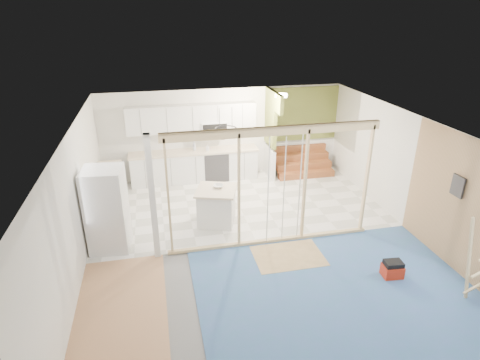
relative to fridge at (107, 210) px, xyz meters
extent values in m
cube|color=slate|center=(3.02, -0.53, -0.89)|extent=(7.00, 8.00, 0.01)
cube|color=white|center=(3.02, -0.53, 1.71)|extent=(7.00, 8.00, 0.01)
cube|color=white|center=(3.02, 3.47, 0.41)|extent=(7.00, 0.01, 2.60)
cube|color=white|center=(3.02, -4.53, 0.41)|extent=(7.00, 0.01, 2.60)
cube|color=white|center=(-0.48, -0.53, 0.41)|extent=(0.01, 8.00, 2.60)
cube|color=white|center=(6.52, -0.53, 0.41)|extent=(0.01, 8.00, 2.60)
cube|color=white|center=(3.02, 1.47, -0.88)|extent=(7.00, 4.00, 0.02)
cube|color=#415B9F|center=(4.02, -2.53, -0.88)|extent=(5.00, 4.00, 0.02)
cube|color=tan|center=(0.27, -2.53, -0.88)|extent=(1.50, 4.00, 0.02)
cube|color=tan|center=(3.52, -1.13, -0.88)|extent=(1.40, 1.00, 0.01)
cube|color=beige|center=(3.32, -0.53, 1.61)|extent=(4.40, 0.09, 0.18)
cube|color=beige|center=(3.32, -0.53, -0.84)|extent=(4.40, 0.09, 0.06)
cube|color=silver|center=(0.92, -0.53, 0.41)|extent=(0.12, 0.14, 2.60)
cube|color=beige|center=(1.22, -0.53, 0.41)|extent=(0.04, 0.09, 2.40)
cube|color=beige|center=(2.62, -0.53, 0.41)|extent=(0.05, 0.09, 2.40)
cube|color=beige|center=(4.02, -0.53, 0.41)|extent=(0.04, 0.09, 2.40)
cube|color=beige|center=(5.42, -0.53, 0.41)|extent=(0.04, 0.09, 2.40)
cylinder|color=silver|center=(3.22, -0.56, 0.33)|extent=(0.02, 0.02, 2.35)
cylinder|color=silver|center=(3.92, -0.51, 0.33)|extent=(0.02, 0.02, 2.35)
cylinder|color=silver|center=(3.57, -0.53, 0.33)|extent=(0.02, 0.02, 2.35)
cube|color=white|center=(2.12, 3.17, -0.45)|extent=(3.60, 0.60, 0.88)
cube|color=beige|center=(2.12, 3.17, 0.01)|extent=(3.66, 0.64, 0.05)
cube|color=white|center=(-0.18, 2.07, -0.45)|extent=(0.60, 1.60, 0.88)
cube|color=beige|center=(-0.18, 2.07, 0.01)|extent=(0.64, 1.64, 0.05)
cube|color=white|center=(2.12, 3.29, 0.96)|extent=(3.60, 0.34, 0.75)
cube|color=white|center=(2.72, 3.25, 0.66)|extent=(0.72, 0.38, 0.36)
cube|color=black|center=(2.72, 3.06, 0.66)|extent=(0.68, 0.02, 0.30)
cube|color=olive|center=(4.32, 3.02, 0.91)|extent=(0.10, 0.90, 1.60)
cube|color=white|center=(4.32, 3.02, -0.44)|extent=(0.10, 0.90, 0.90)
cube|color=olive|center=(4.32, 2.32, 1.46)|extent=(0.10, 0.50, 0.50)
cube|color=olive|center=(5.42, 3.44, 0.86)|extent=(2.20, 0.04, 1.60)
cube|color=white|center=(5.42, 3.44, -0.44)|extent=(2.20, 0.04, 0.90)
cube|color=#9B4C2D|center=(5.37, 2.67, -0.79)|extent=(1.70, 0.26, 0.20)
cube|color=#9B4C2D|center=(5.37, 2.93, -0.59)|extent=(1.70, 0.26, 0.20)
cube|color=#9B4C2D|center=(5.37, 3.19, -0.39)|extent=(1.70, 0.26, 0.20)
cube|color=#9B4C2D|center=(5.37, 3.45, -0.19)|extent=(1.70, 0.26, 0.20)
torus|color=black|center=(2.72, 1.37, 1.16)|extent=(0.52, 0.52, 0.02)
cylinder|color=black|center=(2.57, 1.37, 1.41)|extent=(0.01, 0.01, 0.50)
cylinder|color=black|center=(2.87, 1.37, 1.41)|extent=(0.01, 0.01, 0.50)
cylinder|color=#343439|center=(2.62, 1.27, 1.01)|extent=(0.14, 0.14, 0.14)
cylinder|color=#343439|center=(2.84, 1.47, 1.03)|extent=(0.12, 0.12, 0.12)
cube|color=tan|center=(6.50, -2.53, 0.41)|extent=(0.02, 4.00, 2.60)
cube|color=#343439|center=(6.45, -1.93, 0.76)|extent=(0.04, 0.30, 0.40)
cylinder|color=#FFEABF|center=(4.42, 2.47, 1.65)|extent=(0.32, 0.32, 0.08)
cube|color=silver|center=(-0.01, 0.00, 0.00)|extent=(0.84, 0.82, 1.79)
cube|color=#343439|center=(0.37, 0.00, 0.00)|extent=(0.09, 0.71, 1.75)
cube|color=silver|center=(2.33, 0.57, -0.49)|extent=(1.00, 1.00, 0.80)
cube|color=beige|center=(2.33, 0.57, -0.05)|extent=(1.12, 1.12, 0.05)
imported|color=white|center=(2.40, 0.68, 0.00)|extent=(0.30, 0.30, 0.06)
imported|color=#A4A8B7|center=(2.14, 3.21, 0.17)|extent=(0.13, 0.13, 0.26)
imported|color=silver|center=(2.50, 3.08, 0.12)|extent=(0.10, 0.10, 0.18)
cube|color=#B32610|center=(5.21, -2.18, -0.77)|extent=(0.39, 0.30, 0.25)
cube|color=black|center=(5.21, -2.18, -0.60)|extent=(0.35, 0.27, 0.09)
cube|color=#DBC086|center=(5.96, -3.04, -0.04)|extent=(0.40, 0.11, 1.67)
cube|color=#DBC086|center=(6.19, -3.04, -0.66)|extent=(0.40, 0.11, 0.11)
cube|color=#DBC086|center=(6.26, -3.04, -0.34)|extent=(0.40, 0.11, 0.11)
camera|label=1|loc=(1.08, -7.64, 3.79)|focal=30.00mm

